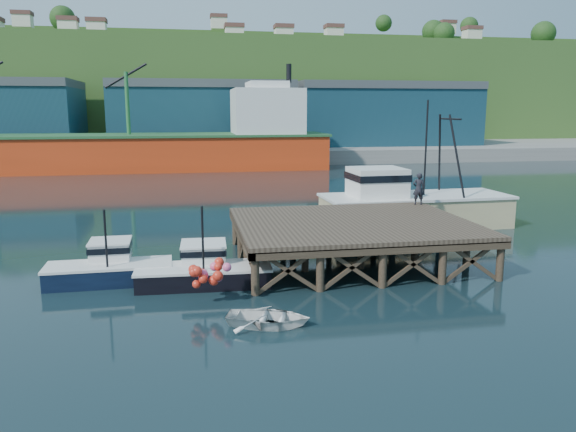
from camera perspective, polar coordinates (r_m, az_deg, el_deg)
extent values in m
plane|color=black|center=(28.80, -4.10, -5.01)|extent=(300.00, 300.00, 0.00)
cube|color=brown|center=(29.41, 6.56, -0.71)|extent=(12.00, 10.00, 0.25)
cube|color=#473828|center=(24.99, 9.77, -3.46)|extent=(12.00, 0.30, 0.35)
cylinder|color=#473828|center=(24.08, -3.36, -6.21)|extent=(0.36, 0.36, 2.60)
cylinder|color=#473828|center=(27.80, 20.74, -4.58)|extent=(0.36, 0.36, 2.60)
cylinder|color=#473828|center=(33.13, -5.36, -1.51)|extent=(0.36, 0.36, 2.60)
cylinder|color=#473828|center=(35.93, 13.06, -0.78)|extent=(0.36, 0.36, 2.60)
cube|color=gray|center=(97.84, -8.69, 6.67)|extent=(160.00, 40.00, 2.00)
cube|color=#183F50|center=(92.62, -8.68, 9.85)|extent=(28.00, 16.00, 9.00)
cube|color=#183F50|center=(98.26, 9.35, 9.88)|extent=(30.00, 16.00, 9.00)
cube|color=red|center=(76.31, -17.26, 6.08)|extent=(55.00, 9.50, 4.40)
cube|color=#26592D|center=(76.17, -17.36, 7.80)|extent=(55.50, 10.00, 0.30)
cube|color=silver|center=(76.35, -2.17, 10.54)|extent=(9.00, 9.00, 6.00)
cube|color=silver|center=(76.41, -2.19, 13.02)|extent=(5.00, 7.00, 1.20)
cylinder|color=black|center=(76.98, 0.08, 14.27)|extent=(0.70, 0.70, 2.50)
cube|color=#2D511E|center=(127.63, -9.26, 12.08)|extent=(220.00, 50.00, 22.00)
cube|color=black|center=(27.00, -17.69, -5.65)|extent=(5.55, 2.11, 0.85)
cube|color=silver|center=(26.88, -17.74, -4.74)|extent=(5.66, 2.16, 0.11)
cube|color=silver|center=(27.73, -17.58, -3.38)|extent=(1.83, 1.83, 0.85)
cube|color=black|center=(27.69, -17.60, -3.00)|extent=(1.93, 1.93, 0.28)
cylinder|color=black|center=(26.04, -18.03, -2.28)|extent=(0.10, 0.10, 2.66)
cube|color=black|center=(25.74, -8.53, -6.09)|extent=(6.01, 2.43, 0.82)
cube|color=silver|center=(25.62, -8.56, -5.17)|extent=(6.13, 2.48, 0.11)
cube|color=silver|center=(26.55, -8.57, -3.73)|extent=(2.05, 2.05, 0.82)
cube|color=black|center=(26.51, -8.58, -3.35)|extent=(2.16, 2.16, 0.27)
cylinder|color=black|center=(24.69, -8.66, -2.34)|extent=(0.10, 0.10, 2.91)
sphere|color=#F1598C|center=(23.13, -8.74, -6.51)|extent=(0.38, 0.38, 0.38)
sphere|color=#F1598C|center=(23.29, -6.74, -5.87)|extent=(0.38, 0.38, 0.38)
sphere|color=red|center=(22.78, -7.59, -5.80)|extent=(0.38, 0.38, 0.38)
cube|color=#D0BE86|center=(38.90, 12.79, 0.43)|extent=(12.51, 4.69, 2.02)
cube|color=silver|center=(38.73, 12.86, 1.98)|extent=(12.74, 4.93, 0.17)
cube|color=silver|center=(37.58, 8.97, 3.33)|extent=(3.48, 3.26, 2.02)
cube|color=black|center=(37.53, 8.99, 4.01)|extent=(3.60, 3.38, 0.45)
cylinder|color=black|center=(38.63, 13.82, 6.37)|extent=(0.12, 0.12, 6.75)
imported|color=white|center=(20.90, -2.01, -10.29)|extent=(3.61, 3.05, 0.64)
imported|color=black|center=(34.93, 13.12, 2.71)|extent=(0.77, 0.57, 1.93)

